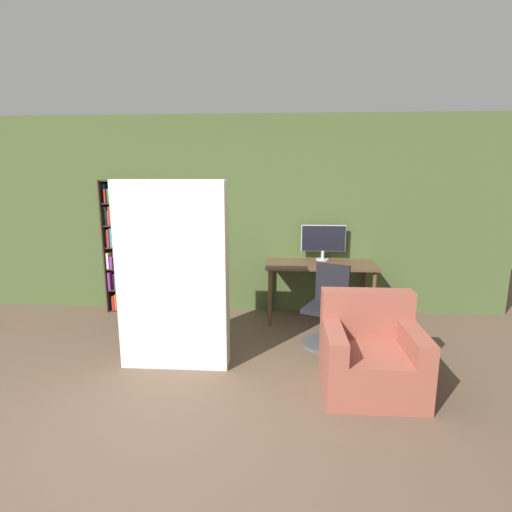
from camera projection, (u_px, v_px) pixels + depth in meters
The scene contains 8 objects.
ground_plane at pixel (164, 429), 3.06m from camera, with size 16.00×16.00×0.00m, color brown.
wall_back at pixel (218, 216), 5.55m from camera, with size 8.00×0.06×2.70m.
desk at pixel (320, 270), 5.25m from camera, with size 1.42×0.66×0.77m.
monitor at pixel (323, 240), 5.39m from camera, with size 0.60×0.18×0.48m.
office_chair at pixel (327, 313), 4.55m from camera, with size 0.59×0.59×0.91m.
bookshelf at pixel (130, 246), 5.59m from camera, with size 0.84×0.26×1.84m.
mattress_near at pixel (174, 276), 3.92m from camera, with size 1.08×0.25×1.87m.
armchair at pixel (370, 354), 3.61m from camera, with size 0.85×0.80×0.85m.
Camera 1 is at (0.88, -2.67, 1.92)m, focal length 28.00 mm.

